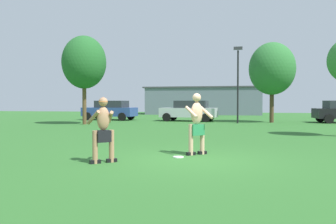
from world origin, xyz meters
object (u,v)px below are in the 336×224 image
Objects in this scene: player_with_cap at (103,127)px; player_in_green at (197,122)px; frisbee at (178,157)px; tree_right_field at (84,63)px; lamp_post at (238,76)px; tree_near_building at (272,69)px; car_blue_far_end at (110,110)px; car_silver_near_post at (189,110)px.

player_with_cap is 2.76m from player_in_green.
tree_right_field is (-8.54, 12.29, 4.08)m from frisbee.
frisbee is 0.06× the size of lamp_post.
player_in_green is 15.15m from lamp_post.
frisbee is 17.77m from tree_near_building.
tree_right_field is at bearing -86.27° from car_blue_far_end.
car_silver_near_post is 4.84m from lamp_post.
player_with_cap reaches higher than car_blue_far_end.
tree_near_building is (5.45, 18.13, 2.98)m from player_with_cap.
car_blue_far_end is at bearing 118.37° from player_in_green.
car_blue_far_end is 0.76× the size of tree_right_field.
player_with_cap is 2.23m from frisbee.
player_in_green is 5.93× the size of frisbee.
lamp_post is (10.30, -2.33, 2.46)m from car_blue_far_end.
car_blue_far_end is at bearing 110.78° from player_with_cap.
player_in_green is 15.07m from tree_right_field.
car_blue_far_end is 13.07m from tree_near_building.
tree_right_field is (-6.87, 13.49, 3.20)m from player_with_cap.
tree_right_field reaches higher than tree_near_building.
frisbee is at bearing -95.13° from lamp_post.
player_in_green is 0.33× the size of lamp_post.
car_silver_near_post is 0.76× the size of tree_right_field.
tree_near_building reaches higher than player_in_green.
tree_near_building is at bearing -4.21° from car_blue_far_end.
player_with_cap is 0.37× the size of car_silver_near_post.
tree_near_building is at bearing 78.39° from player_in_green.
car_blue_far_end is 10.84m from lamp_post.
frisbee is at bearing -63.51° from car_blue_far_end.
tree_near_building reaches higher than frisbee.
tree_right_field reaches higher than lamp_post.
lamp_post is (3.06, 16.73, 2.40)m from player_with_cap.
lamp_post is at bearing 79.63° from player_with_cap.
tree_near_building is at bearing 73.27° from player_with_cap.
car_silver_near_post is 6.63m from car_blue_far_end.
tree_right_field reaches higher than frisbee.
frisbee is 19.97m from car_blue_far_end.
tree_right_field is 1.02× the size of tree_near_building.
tree_right_field is at bearing 124.79° from frisbee.
lamp_post is (3.68, -1.96, 2.46)m from car_silver_near_post.
car_silver_near_post is at bearing 151.95° from lamp_post.
player_with_cap reaches higher than car_silver_near_post.
player_in_green is 0.30× the size of tree_right_field.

